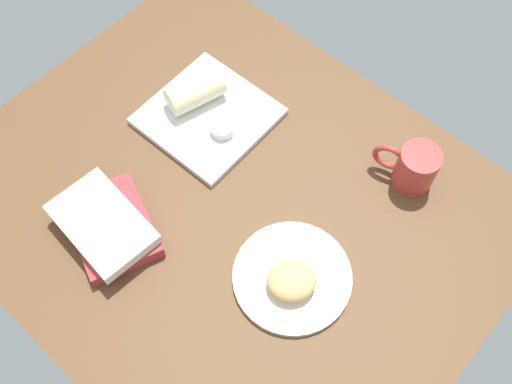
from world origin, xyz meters
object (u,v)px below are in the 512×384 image
(round_plate, at_px, (292,277))
(scone_pastry, at_px, (292,281))
(breakfast_wrap, at_px, (195,92))
(book_stack, at_px, (108,226))
(coffee_mug, at_px, (414,167))
(square_plate, at_px, (208,116))
(sauce_cup, at_px, (222,128))

(round_plate, height_order, scone_pastry, scone_pastry)
(breakfast_wrap, bearing_deg, book_stack, -58.37)
(breakfast_wrap, bearing_deg, coffee_mug, 35.16)
(scone_pastry, xyz_separation_m, square_plate, (0.39, -0.18, -0.03))
(scone_pastry, relative_size, sauce_cup, 1.81)
(scone_pastry, relative_size, book_stack, 0.40)
(square_plate, bearing_deg, coffee_mug, -158.22)
(round_plate, xyz_separation_m, coffee_mug, (-0.04, -0.33, 0.04))
(square_plate, distance_m, coffee_mug, 0.46)
(sauce_cup, relative_size, coffee_mug, 0.38)
(coffee_mug, bearing_deg, breakfast_wrap, 18.87)
(round_plate, height_order, breakfast_wrap, breakfast_wrap)
(square_plate, xyz_separation_m, book_stack, (-0.05, 0.33, 0.02))
(coffee_mug, bearing_deg, scone_pastry, 84.88)
(book_stack, bearing_deg, square_plate, -81.65)
(sauce_cup, distance_m, book_stack, 0.32)
(sauce_cup, bearing_deg, book_stack, 88.69)
(scone_pastry, distance_m, coffee_mug, 0.35)
(square_plate, height_order, sauce_cup, sauce_cup)
(scone_pastry, xyz_separation_m, book_stack, (0.34, 0.15, -0.01))
(book_stack, xyz_separation_m, coffee_mug, (-0.38, -0.50, 0.02))
(book_stack, bearing_deg, coffee_mug, -126.84)
(scone_pastry, xyz_separation_m, coffee_mug, (-0.03, -0.35, 0.01))
(scone_pastry, height_order, sauce_cup, scone_pastry)
(sauce_cup, relative_size, book_stack, 0.22)
(breakfast_wrap, bearing_deg, round_plate, -5.60)
(book_stack, bearing_deg, sauce_cup, -91.31)
(square_plate, bearing_deg, book_stack, 98.35)
(round_plate, bearing_deg, square_plate, -23.02)
(square_plate, xyz_separation_m, coffee_mug, (-0.42, -0.17, 0.04))
(round_plate, relative_size, coffee_mug, 1.71)
(coffee_mug, bearing_deg, sauce_cup, 26.17)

